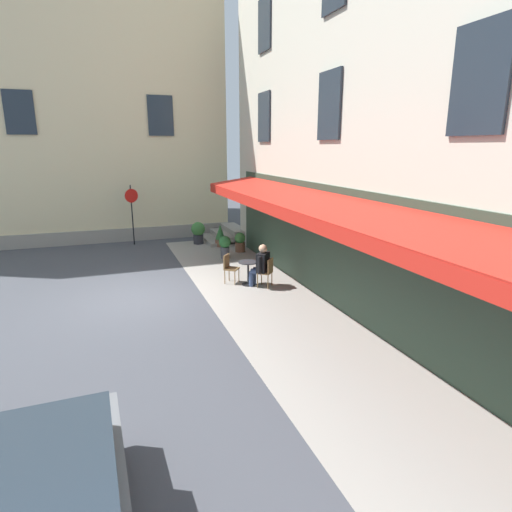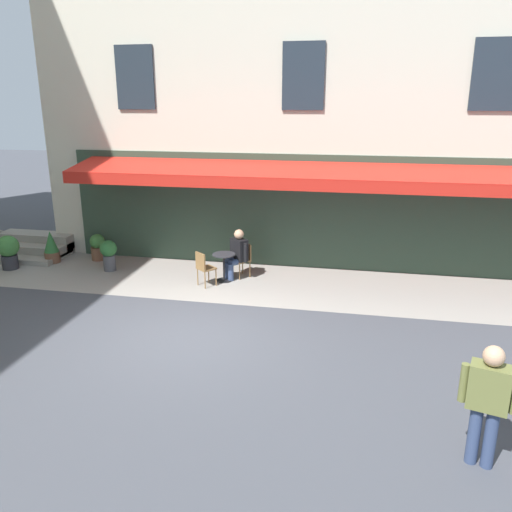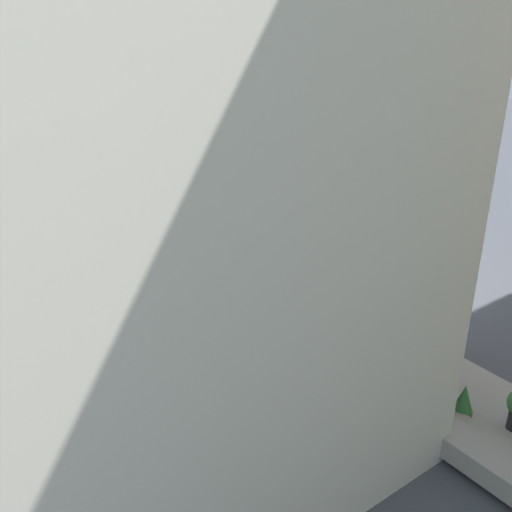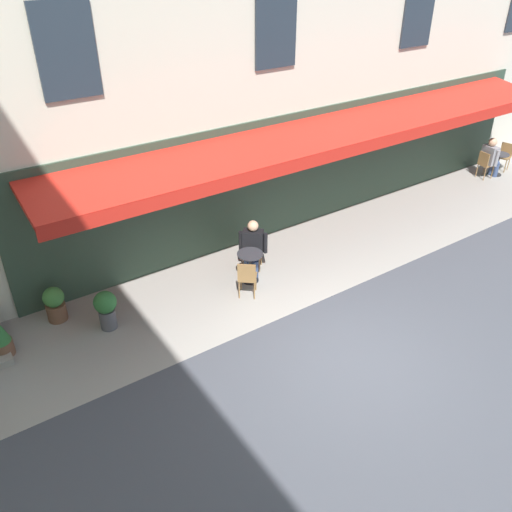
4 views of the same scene
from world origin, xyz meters
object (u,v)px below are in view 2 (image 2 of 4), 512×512
at_px(cafe_chair_wicker_corner_left, 244,257).
at_px(potted_plant_mid_terrace, 8,250).
at_px(seated_companion_in_black, 237,253).
at_px(cafe_table_mid_terrace, 224,263).
at_px(potted_plant_entrance_right, 98,247).
at_px(cafe_chair_wicker_facing_street, 204,266).
at_px(potted_plant_under_sign, 109,253).
at_px(walking_pedestrian_in_olive, 488,397).
at_px(potted_plant_by_steps, 51,247).

height_order(cafe_chair_wicker_corner_left, potted_plant_mid_terrace, potted_plant_mid_terrace).
relative_size(cafe_chair_wicker_corner_left, seated_companion_in_black, 0.68).
distance_m(cafe_table_mid_terrace, potted_plant_entrance_right, 4.32).
distance_m(cafe_chair_wicker_facing_street, potted_plant_mid_terrace, 5.83).
xyz_separation_m(cafe_chair_wicker_corner_left, potted_plant_under_sign, (3.81, 0.26, -0.04)).
distance_m(walking_pedestrian_in_olive, potted_plant_by_steps, 12.57).
xyz_separation_m(potted_plant_mid_terrace, potted_plant_entrance_right, (-2.04, -1.29, -0.14)).
bearing_deg(cafe_chair_wicker_facing_street, potted_plant_under_sign, -13.20).
height_order(cafe_chair_wicker_corner_left, potted_plant_under_sign, cafe_chair_wicker_corner_left).
bearing_deg(potted_plant_mid_terrace, potted_plant_by_steps, -136.92).
distance_m(cafe_table_mid_terrace, walking_pedestrian_in_olive, 8.13).
height_order(cafe_chair_wicker_facing_street, potted_plant_mid_terrace, potted_plant_mid_terrace).
distance_m(seated_companion_in_black, walking_pedestrian_in_olive, 8.19).
bearing_deg(seated_companion_in_black, potted_plant_under_sign, 1.52).
bearing_deg(cafe_table_mid_terrace, walking_pedestrian_in_olive, 129.22).
bearing_deg(cafe_table_mid_terrace, potted_plant_under_sign, -3.58).
bearing_deg(potted_plant_by_steps, cafe_chair_wicker_facing_street, 167.98).
bearing_deg(potted_plant_mid_terrace, walking_pedestrian_in_olive, 151.84).
xyz_separation_m(seated_companion_in_black, potted_plant_entrance_right, (4.46, -0.77, -0.30)).
relative_size(seated_companion_in_black, potted_plant_under_sign, 1.52).
bearing_deg(cafe_table_mid_terrace, cafe_chair_wicker_corner_left, -132.00).
bearing_deg(cafe_chair_wicker_facing_street, cafe_table_mid_terrace, -129.54).
relative_size(walking_pedestrian_in_olive, potted_plant_by_steps, 1.80).
xyz_separation_m(cafe_table_mid_terrace, potted_plant_by_steps, (5.39, -0.57, -0.02)).
relative_size(cafe_table_mid_terrace, potted_plant_mid_terrace, 0.77).
distance_m(potted_plant_mid_terrace, potted_plant_entrance_right, 2.42).
bearing_deg(walking_pedestrian_in_olive, cafe_chair_wicker_corner_left, -55.13).
bearing_deg(potted_plant_by_steps, potted_plant_entrance_right, -157.19).
bearing_deg(potted_plant_under_sign, seated_companion_in_black, -178.48).
bearing_deg(potted_plant_under_sign, potted_plant_by_steps, -10.25).
distance_m(cafe_chair_wicker_facing_street, walking_pedestrian_in_olive, 8.02).
xyz_separation_m(cafe_chair_wicker_corner_left, walking_pedestrian_in_olive, (-4.71, 6.75, 0.46)).
height_order(walking_pedestrian_in_olive, potted_plant_by_steps, walking_pedestrian_in_olive).
bearing_deg(walking_pedestrian_in_olive, potted_plant_mid_terrace, -28.16).
bearing_deg(potted_plant_by_steps, seated_companion_in_black, 177.32).
bearing_deg(cafe_table_mid_terrace, potted_plant_entrance_right, -14.50).
distance_m(seated_companion_in_black, potted_plant_under_sign, 3.67).
height_order(walking_pedestrian_in_olive, potted_plant_under_sign, walking_pedestrian_in_olive).
distance_m(cafe_chair_wicker_facing_street, cafe_chair_wicker_corner_left, 1.26).
distance_m(cafe_table_mid_terrace, potted_plant_mid_terrace, 6.23).
xyz_separation_m(potted_plant_under_sign, potted_plant_by_steps, (2.01, -0.36, -0.04)).
bearing_deg(walking_pedestrian_in_olive, cafe_chair_wicker_facing_street, -46.34).
height_order(cafe_table_mid_terrace, walking_pedestrian_in_olive, walking_pedestrian_in_olive).
relative_size(cafe_chair_wicker_corner_left, potted_plant_by_steps, 0.95).
distance_m(cafe_chair_wicker_facing_street, potted_plant_under_sign, 3.06).
distance_m(walking_pedestrian_in_olive, potted_plant_mid_terrace, 12.89).
distance_m(seated_companion_in_black, potted_plant_mid_terrace, 6.53).
distance_m(cafe_table_mid_terrace, seated_companion_in_black, 0.47).
xyz_separation_m(seated_companion_in_black, walking_pedestrian_in_olive, (-4.85, 6.59, 0.29)).
bearing_deg(cafe_chair_wicker_corner_left, cafe_table_mid_terrace, 48.00).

